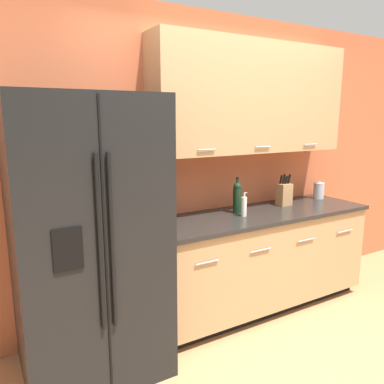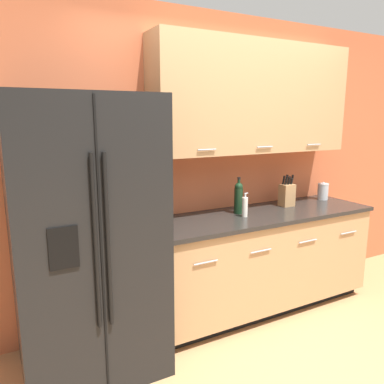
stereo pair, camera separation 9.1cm
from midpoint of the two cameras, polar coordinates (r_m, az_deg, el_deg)
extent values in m
plane|color=#B27F51|center=(2.92, 19.46, -25.62)|extent=(14.00, 14.00, 0.00)
cube|color=#BC5B38|center=(3.43, 3.01, 4.18)|extent=(10.00, 0.05, 2.60)
cube|color=tan|center=(3.39, 8.33, 13.95)|extent=(1.90, 0.32, 0.94)
cylinder|color=#99999E|center=(2.93, 1.36, 6.47)|extent=(0.16, 0.01, 0.01)
cylinder|color=#99999E|center=(3.26, 10.01, 6.80)|extent=(0.16, 0.01, 0.01)
cylinder|color=#99999E|center=(3.65, 16.93, 6.96)|extent=(0.16, 0.01, 0.01)
cube|color=black|center=(3.70, 8.68, -15.84)|extent=(2.05, 0.54, 0.09)
cube|color=tan|center=(3.49, 9.31, -9.75)|extent=(2.09, 0.62, 0.78)
cube|color=black|center=(3.36, 9.66, -3.34)|extent=(2.12, 0.64, 0.03)
cylinder|color=#99999E|center=(2.76, 1.39, -10.68)|extent=(0.20, 0.01, 0.01)
cylinder|color=#99999E|center=(3.04, 9.60, -8.75)|extent=(0.20, 0.01, 0.01)
cylinder|color=#99999E|center=(3.36, 16.26, -7.04)|extent=(0.20, 0.01, 0.01)
cylinder|color=#99999E|center=(3.73, 21.65, -5.58)|extent=(0.20, 0.01, 0.01)
cube|color=black|center=(2.60, -16.60, -6.89)|extent=(0.92, 0.80, 1.87)
cube|color=black|center=(2.23, -14.12, -9.82)|extent=(0.01, 0.01, 1.83)
cylinder|color=black|center=(2.18, -15.03, -7.78)|extent=(0.02, 0.02, 1.03)
cylinder|color=black|center=(2.20, -13.26, -7.53)|extent=(0.02, 0.02, 1.03)
cube|color=black|center=(2.16, -19.55, -8.26)|extent=(0.16, 0.01, 0.24)
cube|color=#A87A4C|center=(3.64, 13.17, -0.38)|extent=(0.13, 0.10, 0.21)
cylinder|color=black|center=(3.60, 12.70, 1.86)|extent=(0.02, 0.04, 0.08)
cylinder|color=black|center=(3.58, 13.03, 1.79)|extent=(0.01, 0.03, 0.08)
cylinder|color=black|center=(3.63, 13.11, 1.96)|extent=(0.02, 0.04, 0.09)
cylinder|color=black|center=(3.61, 13.43, 1.76)|extent=(0.02, 0.03, 0.08)
cylinder|color=black|center=(3.65, 13.50, 1.85)|extent=(0.02, 0.04, 0.07)
cylinder|color=black|center=(3.63, 13.83, 1.67)|extent=(0.02, 0.03, 0.06)
cylinder|color=black|center=(3.68, 13.91, 1.98)|extent=(0.02, 0.04, 0.09)
cylinder|color=black|center=(3.28, 6.10, -1.30)|extent=(0.08, 0.08, 0.22)
sphere|color=black|center=(3.25, 6.14, 0.85)|extent=(0.07, 0.07, 0.07)
cylinder|color=black|center=(3.25, 6.15, 1.29)|extent=(0.02, 0.02, 0.08)
cylinder|color=black|center=(3.24, 6.17, 2.12)|extent=(0.03, 0.03, 0.02)
cylinder|color=silver|center=(3.18, 7.10, -2.24)|extent=(0.05, 0.05, 0.17)
cylinder|color=#B2B2B5|center=(3.16, 7.15, -0.48)|extent=(0.02, 0.02, 0.04)
cylinder|color=#B2B2B5|center=(3.16, 7.36, -0.14)|extent=(0.03, 0.01, 0.01)
cylinder|color=#B7B7BA|center=(4.04, 18.14, 0.11)|extent=(0.10, 0.10, 0.15)
cylinder|color=#B7B7BA|center=(4.03, 18.21, 1.26)|extent=(0.11, 0.11, 0.01)
sphere|color=#B7B7BA|center=(4.03, 18.22, 1.43)|extent=(0.02, 0.02, 0.02)
camera|label=1|loc=(0.05, -90.89, -0.18)|focal=35.00mm
camera|label=2|loc=(0.05, 89.11, 0.18)|focal=35.00mm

